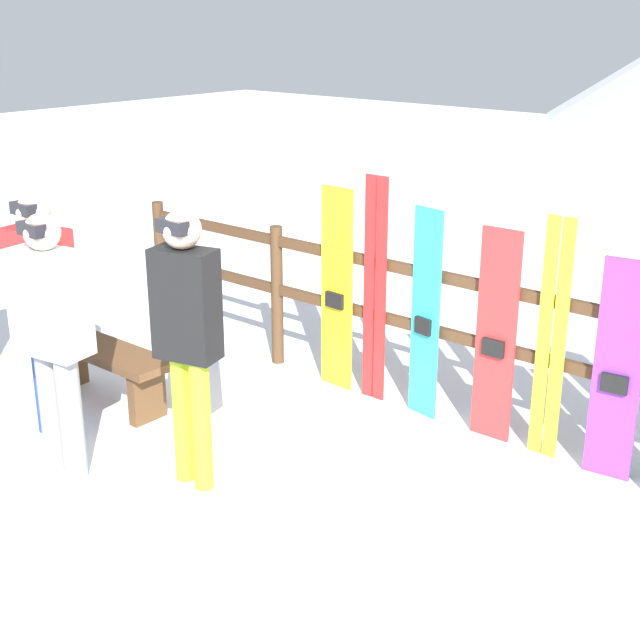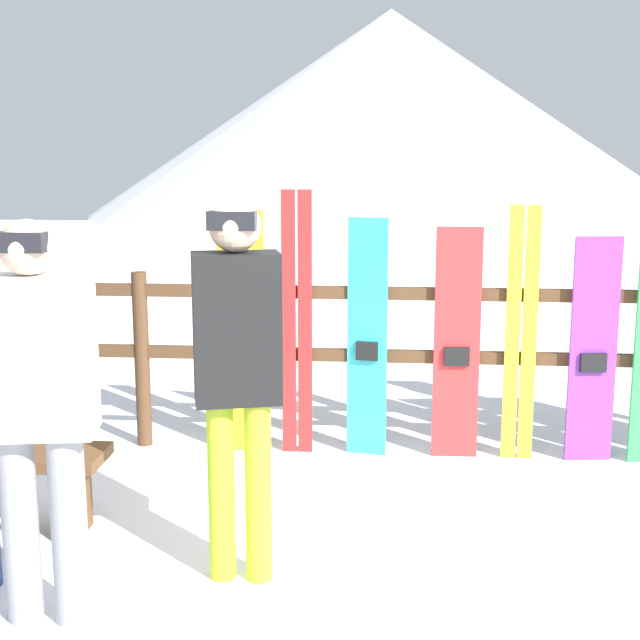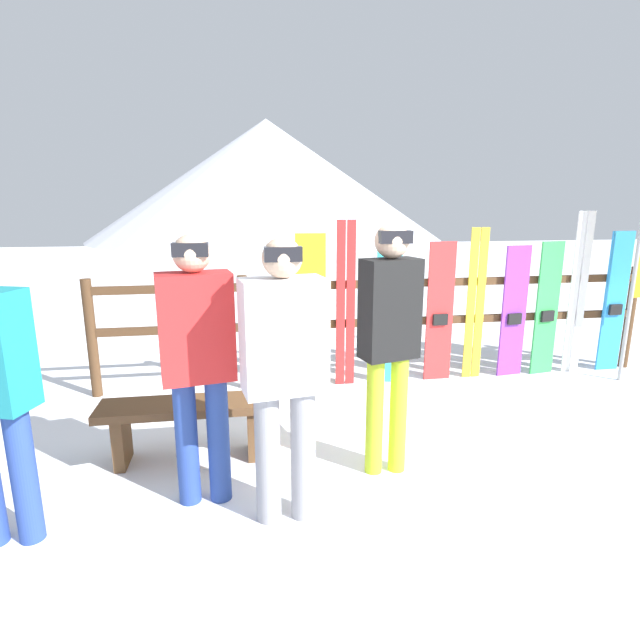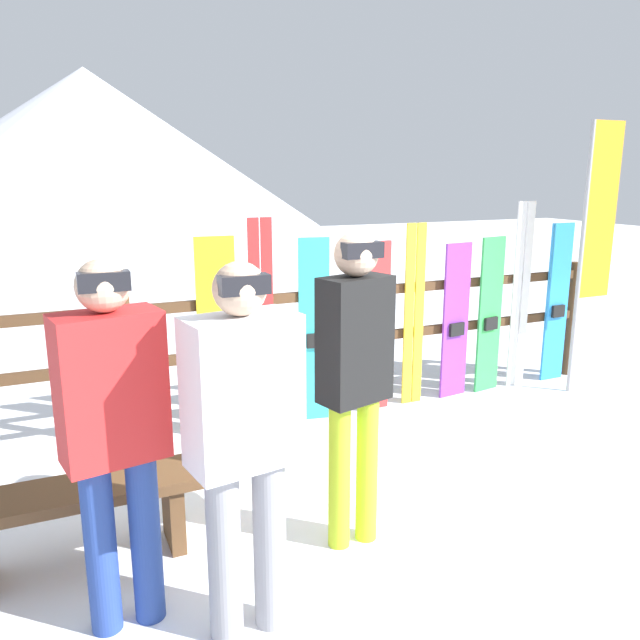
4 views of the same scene
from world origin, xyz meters
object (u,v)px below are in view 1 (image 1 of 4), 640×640
at_px(bench, 105,362).
at_px(person_black, 187,327).
at_px(snowboard_cyan, 425,315).
at_px(snowboard_red, 496,337).
at_px(snowboard_yellow, 337,290).
at_px(ski_pair_yellow, 551,340).
at_px(person_white, 52,329).
at_px(person_red, 43,300).
at_px(snowboard_purple, 617,372).
at_px(ski_pair_red, 375,291).

xyz_separation_m(bench, person_black, (1.41, -0.39, 0.72)).
xyz_separation_m(snowboard_cyan, snowboard_red, (0.57, -0.00, -0.03)).
relative_size(bench, snowboard_red, 0.85).
xyz_separation_m(snowboard_yellow, snowboard_cyan, (0.82, -0.00, -0.02)).
bearing_deg(bench, ski_pair_yellow, 25.44).
bearing_deg(person_white, ski_pair_yellow, 44.49).
relative_size(snowboard_red, ski_pair_yellow, 0.91).
xyz_separation_m(person_red, snowboard_purple, (3.20, 1.94, -0.28)).
bearing_deg(person_black, snowboard_cyan, 73.44).
xyz_separation_m(bench, person_red, (0.15, -0.56, 0.66)).
bearing_deg(snowboard_purple, snowboard_yellow, 180.00).
height_order(person_red, ski_pair_yellow, person_red).
relative_size(person_black, ski_pair_yellow, 1.08).
relative_size(snowboard_cyan, snowboard_purple, 1.07).
xyz_separation_m(bench, ski_pair_red, (1.48, 1.38, 0.53)).
bearing_deg(ski_pair_yellow, snowboard_purple, -0.44).
xyz_separation_m(ski_pair_red, ski_pair_yellow, (1.42, 0.00, -0.04)).
bearing_deg(snowboard_red, person_black, -121.79).
distance_m(person_black, person_white, 0.87).
height_order(snowboard_red, ski_pair_yellow, ski_pair_yellow).
xyz_separation_m(ski_pair_red, snowboard_cyan, (0.45, -0.00, -0.09)).
xyz_separation_m(bench, ski_pair_yellow, (2.90, 1.38, 0.48)).
bearing_deg(ski_pair_red, snowboard_red, -0.19).
bearing_deg(snowboard_purple, person_black, -137.76).
bearing_deg(person_white, snowboard_yellow, 78.20).
relative_size(ski_pair_red, snowboard_red, 1.15).
distance_m(bench, person_white, 1.24).
bearing_deg(snowboard_yellow, person_red, -116.41).
height_order(bench, ski_pair_yellow, ski_pair_yellow).
height_order(person_white, snowboard_yellow, person_white).
bearing_deg(person_black, snowboard_purple, 42.24).
distance_m(person_red, ski_pair_red, 2.35).
relative_size(person_red, snowboard_yellow, 1.08).
xyz_separation_m(bench, person_white, (0.66, -0.83, 0.65)).
height_order(bench, person_white, person_white).
xyz_separation_m(bench, snowboard_cyan, (1.93, 1.38, 0.44)).
bearing_deg(person_black, snowboard_yellow, 99.31).
bearing_deg(snowboard_red, person_red, -140.48).
xyz_separation_m(snowboard_yellow, snowboard_red, (1.39, -0.00, -0.05)).
relative_size(bench, ski_pair_yellow, 0.78).
bearing_deg(person_red, person_black, 7.65).
bearing_deg(bench, person_red, -74.57).
distance_m(person_white, ski_pair_yellow, 3.15).
distance_m(snowboard_yellow, snowboard_purple, 2.24).
xyz_separation_m(ski_pair_red, snowboard_purple, (1.87, -0.00, -0.14)).
height_order(person_red, snowboard_red, person_red).
bearing_deg(ski_pair_yellow, person_white, -135.51).
xyz_separation_m(person_black, snowboard_yellow, (-0.29, 1.77, -0.26)).
xyz_separation_m(person_white, snowboard_purple, (2.70, 2.20, -0.26)).
xyz_separation_m(person_white, ski_pair_red, (0.82, 2.20, -0.12)).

